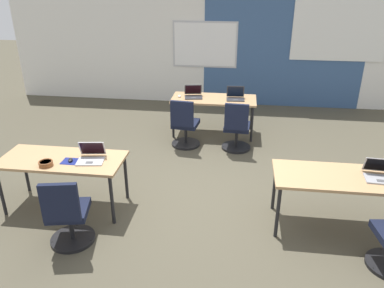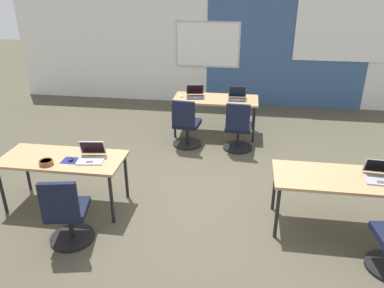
{
  "view_description": "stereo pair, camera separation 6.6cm",
  "coord_description": "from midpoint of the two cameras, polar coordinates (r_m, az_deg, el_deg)",
  "views": [
    {
      "loc": [
        0.5,
        -4.73,
        2.94
      ],
      "look_at": [
        -0.09,
        -0.25,
        0.87
      ],
      "focal_mm": 35.6,
      "sensor_mm": 36.0,
      "label": 1
    },
    {
      "loc": [
        0.56,
        -4.72,
        2.94
      ],
      "look_at": [
        -0.09,
        -0.25,
        0.87
      ],
      "focal_mm": 35.6,
      "sensor_mm": 36.0,
      "label": 2
    }
  ],
  "objects": [
    {
      "name": "mousepad_near_left_inner",
      "position": [
        5.1,
        -17.34,
        -2.37
      ],
      "size": [
        0.22,
        0.19,
        0.0
      ],
      "color": "navy",
      "rests_on": "desk_near_left"
    },
    {
      "name": "laptop_far_right",
      "position": [
        7.26,
        7.06,
        7.03
      ],
      "size": [
        0.35,
        0.29,
        0.24
      ],
      "rotation": [
        0.0,
        0.0,
        0.06
      ],
      "color": "#333338",
      "rests_on": "desk_far_center"
    },
    {
      "name": "chair_near_left_inner",
      "position": [
        4.64,
        -17.82,
        -10.27
      ],
      "size": [
        0.52,
        0.57,
        0.92
      ],
      "rotation": [
        0.0,
        0.0,
        3.34
      ],
      "color": "black",
      "rests_on": "ground"
    },
    {
      "name": "laptop_near_left_inner",
      "position": [
        5.04,
        -14.5,
        -1.76
      ],
      "size": [
        0.37,
        0.36,
        0.22
      ],
      "rotation": [
        0.0,
        0.0,
        0.14
      ],
      "color": "#B7B7BC",
      "rests_on": "desk_near_left"
    },
    {
      "name": "desk_near_right",
      "position": [
        4.87,
        21.88,
        -5.25
      ],
      "size": [
        1.6,
        0.7,
        0.72
      ],
      "color": "tan",
      "rests_on": "ground"
    },
    {
      "name": "mouse_near_left_inner",
      "position": [
        5.09,
        -17.36,
        -2.18
      ],
      "size": [
        0.08,
        0.11,
        0.03
      ],
      "color": "black",
      "rests_on": "mousepad_near_left_inner"
    },
    {
      "name": "laptop_near_right_end",
      "position": [
        4.95,
        26.65,
        -4.24
      ],
      "size": [
        0.35,
        0.34,
        0.22
      ],
      "rotation": [
        0.0,
        0.0,
        -0.07
      ],
      "color": "#9E9EA3",
      "rests_on": "desk_near_right"
    },
    {
      "name": "desk_near_left",
      "position": [
        5.24,
        -18.46,
        -2.55
      ],
      "size": [
        1.6,
        0.7,
        0.72
      ],
      "color": "tan",
      "rests_on": "ground"
    },
    {
      "name": "snack_bowl",
      "position": [
        5.08,
        -20.67,
        -2.56
      ],
      "size": [
        0.18,
        0.18,
        0.06
      ],
      "color": "brown",
      "rests_on": "desk_near_left"
    },
    {
      "name": "desk_far_center",
      "position": [
        7.31,
        3.81,
        6.39
      ],
      "size": [
        1.6,
        0.7,
        0.72
      ],
      "color": "tan",
      "rests_on": "ground"
    },
    {
      "name": "laptop_far_left",
      "position": [
        7.34,
        0.74,
        7.41
      ],
      "size": [
        0.38,
        0.37,
        0.22
      ],
      "rotation": [
        0.0,
        0.0,
        0.17
      ],
      "color": "#333338",
      "rests_on": "desk_far_center"
    },
    {
      "name": "back_wall_assembly",
      "position": [
        9.06,
        5.46,
        14.78
      ],
      "size": [
        10.0,
        0.27,
        2.8
      ],
      "color": "silver",
      "rests_on": "ground"
    },
    {
      "name": "chair_far_left",
      "position": [
        6.82,
        -0.6,
        2.54
      ],
      "size": [
        0.52,
        0.56,
        0.92
      ],
      "rotation": [
        0.0,
        0.0,
        3.03
      ],
      "color": "black",
      "rests_on": "ground"
    },
    {
      "name": "ground_plane",
      "position": [
        5.59,
        1.68,
        -7.12
      ],
      "size": [
        24.0,
        24.0,
        0.0
      ],
      "color": "#4C4738"
    },
    {
      "name": "chair_far_right",
      "position": [
        6.72,
        7.18,
        2.0
      ],
      "size": [
        0.52,
        0.55,
        0.92
      ],
      "rotation": [
        0.0,
        0.0,
        3.08
      ],
      "color": "black",
      "rests_on": "ground"
    },
    {
      "name": "mouse_far_left",
      "position": [
        7.36,
        -1.36,
        7.2
      ],
      "size": [
        0.08,
        0.11,
        0.03
      ],
      "color": "silver",
      "rests_on": "desk_far_center"
    }
  ]
}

